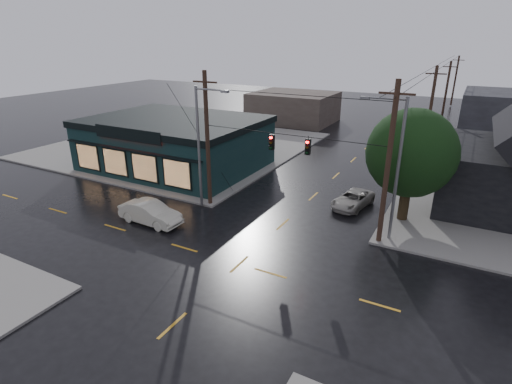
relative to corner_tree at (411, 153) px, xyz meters
The scene contains 15 objects.
ground_plane 13.80m from the corner_tree, 124.17° to the right, with size 160.00×160.00×0.00m, color black.
sidewalk_nw 29.20m from the corner_tree, 161.05° to the left, with size 28.00×28.00×0.15m, color slate.
pizza_shop 22.48m from the corner_tree, behind, with size 16.30×12.34×4.90m.
corner_tree is the anchor object (origin of this frame).
utility_pole_nw 15.18m from the corner_tree, 163.18° to the right, with size 2.00×0.32×10.15m, color black, non-canonical shape.
utility_pole_ne 6.52m from the corner_tree, 99.98° to the right, with size 2.00×0.32×10.15m, color black, non-canonical shape.
utility_pole_far_a 18.06m from the corner_tree, 92.41° to the left, with size 2.00×0.32×9.65m, color black, non-canonical shape.
utility_pole_far_b 37.69m from the corner_tree, 91.12° to the left, with size 2.00×0.32×9.15m, color black, non-canonical shape.
utility_pole_far_c 57.57m from the corner_tree, 90.73° to the left, with size 2.00×0.32×9.15m, color black, non-canonical shape.
span_signal_assembly 8.29m from the corner_tree, 149.81° to the right, with size 13.00×0.48×1.23m.
streetlight_nw 15.66m from the corner_tree, 160.93° to the right, with size 5.40×0.30×9.15m, color slate, non-canonical shape.
streetlight_ne 6.06m from the corner_tree, 93.82° to the right, with size 5.40×0.30×9.15m, color slate, non-canonical shape.
bg_building_west 36.33m from the corner_tree, 125.88° to the left, with size 12.00×10.00×4.40m, color #3D322C.
sedan_cream 18.38m from the corner_tree, 150.26° to the right, with size 1.65×4.74×1.56m, color beige.
suv_silver 5.84m from the corner_tree, 169.09° to the left, with size 2.02×4.38×1.22m, color gray.
Camera 1 is at (10.38, -17.15, 12.29)m, focal length 28.00 mm.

